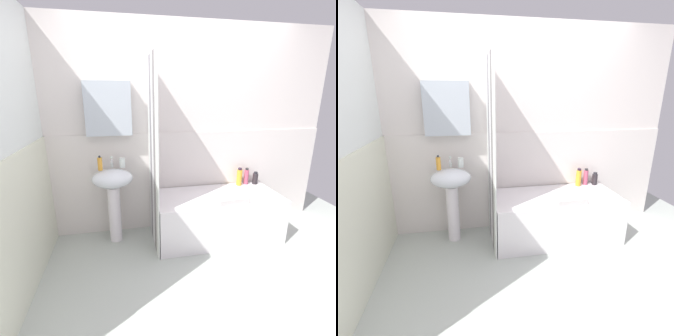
% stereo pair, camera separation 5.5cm
% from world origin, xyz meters
% --- Properties ---
extents(ground_plane, '(4.80, 5.60, 0.04)m').
position_xyz_m(ground_plane, '(0.00, 0.00, -0.02)').
color(ground_plane, '#B2BAB1').
extents(wall_back_tiled, '(3.60, 0.18, 2.40)m').
position_xyz_m(wall_back_tiled, '(-0.05, 1.26, 1.14)').
color(wall_back_tiled, silver).
rests_on(wall_back_tiled, ground_plane).
extents(wall_left_tiled, '(0.07, 1.81, 2.40)m').
position_xyz_m(wall_left_tiled, '(-1.57, 0.34, 1.12)').
color(wall_left_tiled, silver).
rests_on(wall_left_tiled, ground_plane).
extents(sink, '(0.44, 0.34, 0.85)m').
position_xyz_m(sink, '(-0.85, 1.03, 0.62)').
color(sink, white).
rests_on(sink, ground_plane).
extents(faucet, '(0.03, 0.12, 0.12)m').
position_xyz_m(faucet, '(-0.85, 1.11, 0.91)').
color(faucet, silver).
rests_on(faucet, sink).
extents(soap_dispenser, '(0.05, 0.05, 0.16)m').
position_xyz_m(soap_dispenser, '(-0.97, 1.04, 0.92)').
color(soap_dispenser, gold).
rests_on(soap_dispenser, sink).
extents(toothbrush_cup, '(0.06, 0.06, 0.10)m').
position_xyz_m(toothbrush_cup, '(-0.74, 1.11, 0.90)').
color(toothbrush_cup, white).
rests_on(toothbrush_cup, sink).
extents(bathtub, '(1.43, 0.66, 0.52)m').
position_xyz_m(bathtub, '(0.31, 0.89, 0.26)').
color(bathtub, white).
rests_on(bathtub, ground_plane).
extents(shower_curtain, '(0.01, 0.66, 2.00)m').
position_xyz_m(shower_curtain, '(-0.42, 0.89, 1.00)').
color(shower_curtain, white).
rests_on(shower_curtain, ground_plane).
extents(lotion_bottle, '(0.07, 0.07, 0.16)m').
position_xyz_m(lotion_bottle, '(0.93, 1.15, 0.60)').
color(lotion_bottle, '#292428').
rests_on(lotion_bottle, bathtub).
extents(body_wash_bottle, '(0.06, 0.06, 0.21)m').
position_xyz_m(body_wash_bottle, '(0.81, 1.16, 0.62)').
color(body_wash_bottle, '#C04E6D').
rests_on(body_wash_bottle, bathtub).
extents(shampoo_bottle, '(0.07, 0.07, 0.23)m').
position_xyz_m(shampoo_bottle, '(0.70, 1.14, 0.63)').
color(shampoo_bottle, gold).
rests_on(shampoo_bottle, bathtub).
extents(towel_folded, '(0.34, 0.24, 0.06)m').
position_xyz_m(towel_folded, '(0.39, 0.71, 0.55)').
color(towel_folded, silver).
rests_on(towel_folded, bathtub).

